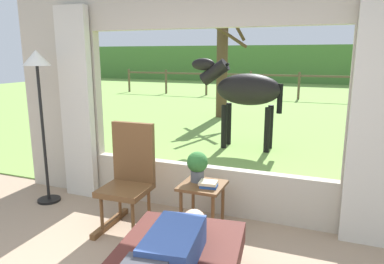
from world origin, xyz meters
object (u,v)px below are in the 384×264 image
at_px(potted_plant, 197,165).
at_px(floor_lamp_left, 38,81).
at_px(reclining_person, 161,262).
at_px(book_stack, 208,184).
at_px(pasture_tree, 223,61).
at_px(rocking_chair, 130,177).
at_px(side_table, 202,193).
at_px(horse, 244,90).

xyz_separation_m(potted_plant, floor_lamp_left, (-2.00, -0.04, 0.81)).
height_order(reclining_person, floor_lamp_left, floor_lamp_left).
bearing_deg(book_stack, floor_lamp_left, 177.92).
height_order(potted_plant, pasture_tree, pasture_tree).
distance_m(rocking_chair, floor_lamp_left, 1.64).
relative_size(book_stack, pasture_tree, 0.06).
height_order(potted_plant, floor_lamp_left, floor_lamp_left).
distance_m(potted_plant, pasture_tree, 6.95).
bearing_deg(pasture_tree, side_table, -74.89).
xyz_separation_m(reclining_person, horse, (-0.64, 4.88, 0.63)).
distance_m(reclining_person, pasture_tree, 8.47).
xyz_separation_m(book_stack, horse, (-0.50, 3.52, 0.60)).
distance_m(reclining_person, rocking_chair, 1.62).
distance_m(floor_lamp_left, horse, 3.84).
distance_m(book_stack, pasture_tree, 7.13).
xyz_separation_m(rocking_chair, floor_lamp_left, (-1.31, 0.17, 0.97)).
bearing_deg(pasture_tree, rocking_chair, -81.37).
bearing_deg(potted_plant, side_table, -36.87).
height_order(rocking_chair, floor_lamp_left, floor_lamp_left).
relative_size(floor_lamp_left, pasture_tree, 0.54).
bearing_deg(reclining_person, book_stack, 88.61).
relative_size(rocking_chair, pasture_tree, 0.32).
bearing_deg(floor_lamp_left, pasture_tree, 87.75).
distance_m(horse, pasture_tree, 3.58).
relative_size(rocking_chair, floor_lamp_left, 0.60).
height_order(side_table, pasture_tree, pasture_tree).
xyz_separation_m(floor_lamp_left, horse, (1.67, 3.44, -0.36)).
xyz_separation_m(potted_plant, pasture_tree, (-1.74, 6.66, 0.93)).
distance_m(potted_plant, horse, 3.45).
bearing_deg(side_table, pasture_tree, 105.11).
bearing_deg(reclining_person, floor_lamp_left, 140.55).
bearing_deg(book_stack, pasture_tree, 105.66).
height_order(book_stack, horse, horse).
height_order(side_table, horse, horse).
distance_m(side_table, potted_plant, 0.29).
bearing_deg(horse, side_table, -172.54).
xyz_separation_m(rocking_chair, horse, (0.36, 3.61, 0.61)).
bearing_deg(reclining_person, pasture_tree, 96.62).
bearing_deg(reclining_person, horse, 90.02).
relative_size(reclining_person, horse, 0.79).
bearing_deg(rocking_chair, side_table, 8.86).
bearing_deg(pasture_tree, book_stack, -74.34).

